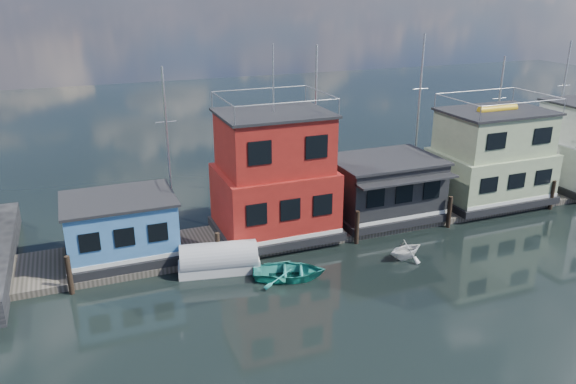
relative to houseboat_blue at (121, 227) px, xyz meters
name	(u,v)px	position (x,y,z in m)	size (l,w,h in m)	color
ground	(509,302)	(18.00, -12.00, -2.21)	(160.00, 160.00, 0.00)	black
dock	(388,216)	(18.00, 0.00, -2.01)	(48.00, 5.00, 0.40)	#595147
houseboat_blue	(121,227)	(0.00, 0.00, 0.00)	(6.40, 4.90, 3.66)	black
houseboat_red	(274,177)	(9.50, 0.00, 1.90)	(7.40, 5.90, 11.86)	black
houseboat_dark	(384,187)	(17.50, -0.02, 0.21)	(7.40, 6.10, 4.06)	black
houseboat_green	(491,158)	(26.50, 0.00, 1.34)	(8.40, 5.90, 7.03)	black
pilings	(407,219)	(17.67, -2.80, -1.11)	(42.28, 0.28, 2.20)	#2D2116
background_masts	(405,118)	(22.76, 6.00, 3.35)	(36.40, 0.16, 12.00)	silver
tarp_runabout	(219,260)	(4.93, -3.18, -1.52)	(4.80, 2.61, 1.85)	silver
dinghy_white	(406,249)	(15.72, -5.77, -1.58)	(2.04, 2.37, 1.25)	silver
dinghy_teal	(289,272)	(8.36, -5.49, -1.78)	(2.92, 4.09, 0.85)	teal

